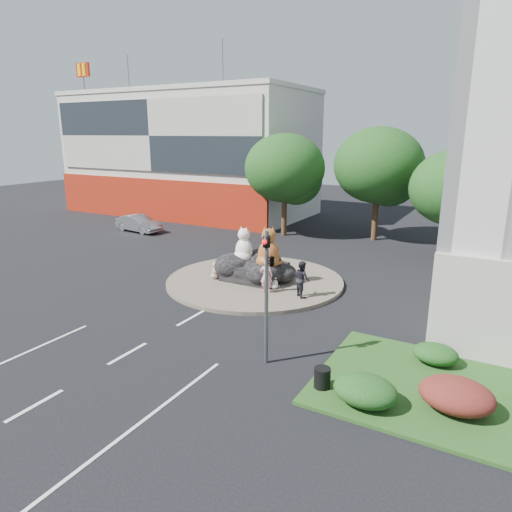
{
  "coord_description": "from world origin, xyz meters",
  "views": [
    {
      "loc": [
        12.17,
        -11.55,
        8.25
      ],
      "look_at": [
        0.86,
        8.6,
        2.0
      ],
      "focal_mm": 32.0,
      "sensor_mm": 36.0,
      "label": 1
    }
  ],
  "objects": [
    {
      "name": "cat_white",
      "position": [
        -0.74,
        10.06,
        2.13
      ],
      "size": [
        1.43,
        1.3,
        2.05
      ],
      "primitive_type": null,
      "rotation": [
        0.0,
        0.0,
        -0.21
      ],
      "color": "white",
      "rests_on": "rock_plinth"
    },
    {
      "name": "kitten_calico",
      "position": [
        -2.01,
        9.0,
        0.71
      ],
      "size": [
        0.81,
        0.82,
        1.03
      ],
      "primitive_type": null,
      "rotation": [
        0.0,
        0.0,
        -0.85
      ],
      "color": "beige",
      "rests_on": "roundabout_island"
    },
    {
      "name": "tree_left",
      "position": [
        -3.93,
        22.06,
        5.25
      ],
      "size": [
        6.46,
        6.46,
        8.27
      ],
      "color": "#382314",
      "rests_on": "ground"
    },
    {
      "name": "tree_mid",
      "position": [
        3.07,
        24.06,
        5.56
      ],
      "size": [
        6.84,
        6.84,
        8.76
      ],
      "color": "#382314",
      "rests_on": "ground"
    },
    {
      "name": "hedge_back_green",
      "position": [
        10.5,
        4.8,
        0.48
      ],
      "size": [
        1.6,
        1.28,
        0.72
      ],
      "primitive_type": "ellipsoid",
      "color": "#113611",
      "rests_on": "grass_verge"
    },
    {
      "name": "shophouse_block",
      "position": [
        -18.0,
        27.91,
        6.18
      ],
      "size": [
        25.2,
        12.3,
        17.4
      ],
      "color": "beige",
      "rests_on": "ground"
    },
    {
      "name": "pedestrian_pink",
      "position": [
        1.63,
        8.34,
        1.09
      ],
      "size": [
        0.75,
        0.61,
        1.77
      ],
      "primitive_type": "imported",
      "rotation": [
        0.0,
        0.0,
        3.46
      ],
      "color": "pink",
      "rests_on": "roundabout_island"
    },
    {
      "name": "grass_verge",
      "position": [
        12.0,
        3.0,
        0.06
      ],
      "size": [
        10.0,
        6.0,
        0.12
      ],
      "primitive_type": "cube",
      "color": "#1E4717",
      "rests_on": "ground"
    },
    {
      "name": "kitten_white",
      "position": [
        1.71,
        9.09,
        0.59
      ],
      "size": [
        0.53,
        0.48,
        0.78
      ],
      "primitive_type": null,
      "rotation": [
        0.0,
        0.0,
        0.17
      ],
      "color": "silver",
      "rests_on": "roundabout_island"
    },
    {
      "name": "rock_plinth",
      "position": [
        0.0,
        10.0,
        0.65
      ],
      "size": [
        3.2,
        2.6,
        0.9
      ],
      "primitive_type": null,
      "color": "black",
      "rests_on": "roundabout_island"
    },
    {
      "name": "traffic_light",
      "position": [
        5.1,
        2.0,
        3.62
      ],
      "size": [
        0.44,
        1.24,
        5.0
      ],
      "color": "#595B60",
      "rests_on": "ground"
    },
    {
      "name": "tree_right",
      "position": [
        9.07,
        20.06,
        4.63
      ],
      "size": [
        5.7,
        5.7,
        7.3
      ],
      "color": "#382314",
      "rests_on": "ground"
    },
    {
      "name": "hedge_red",
      "position": [
        11.5,
        2.0,
        0.61
      ],
      "size": [
        2.2,
        1.76,
        0.99
      ],
      "primitive_type": "ellipsoid",
      "color": "#481A13",
      "rests_on": "grass_verge"
    },
    {
      "name": "pedestrian_dark",
      "position": [
        3.48,
        8.71,
        1.13
      ],
      "size": [
        1.14,
        1.12,
        1.86
      ],
      "primitive_type": "imported",
      "rotation": [
        0.0,
        0.0,
        2.43
      ],
      "color": "black",
      "rests_on": "roundabout_island"
    },
    {
      "name": "ground",
      "position": [
        0.0,
        0.0,
        0.0
      ],
      "size": [
        120.0,
        120.0,
        0.0
      ],
      "primitive_type": "plane",
      "color": "black",
      "rests_on": "ground"
    },
    {
      "name": "roundabout_island",
      "position": [
        0.0,
        10.0,
        0.1
      ],
      "size": [
        10.0,
        10.0,
        0.2
      ],
      "primitive_type": "cylinder",
      "color": "brown",
      "rests_on": "ground"
    },
    {
      "name": "litter_bin",
      "position": [
        7.5,
        1.24,
        0.46
      ],
      "size": [
        0.72,
        0.72,
        0.69
      ],
      "primitive_type": "cylinder",
      "rotation": [
        0.0,
        0.0,
        -0.39
      ],
      "color": "black",
      "rests_on": "grass_verge"
    },
    {
      "name": "hedge_near_green",
      "position": [
        9.0,
        1.0,
        0.57
      ],
      "size": [
        2.0,
        1.6,
        0.9
      ],
      "primitive_type": "ellipsoid",
      "color": "#113611",
      "rests_on": "grass_verge"
    },
    {
      "name": "cat_tabby",
      "position": [
        1.05,
        9.69,
        2.26
      ],
      "size": [
        1.53,
        1.37,
        2.32
      ],
      "primitive_type": null,
      "rotation": [
        0.0,
        0.0,
        0.12
      ],
      "color": "#B75826",
      "rests_on": "rock_plinth"
    },
    {
      "name": "parked_car",
      "position": [
        -15.53,
        17.15,
        0.73
      ],
      "size": [
        4.56,
        2.02,
        1.45
      ],
      "primitive_type": "imported",
      "rotation": [
        0.0,
        0.0,
        1.46
      ],
      "color": "#9D9EA4",
      "rests_on": "ground"
    }
  ]
}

